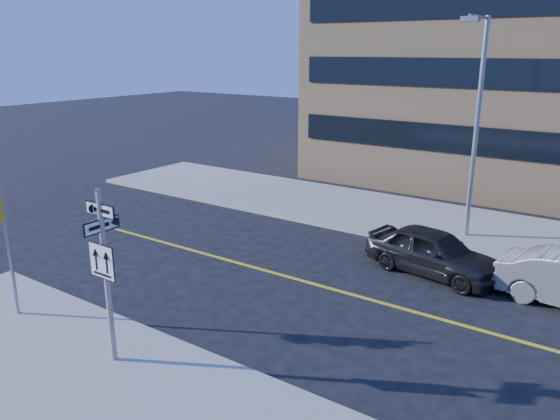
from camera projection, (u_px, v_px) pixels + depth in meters
The scene contains 5 objects.
ground at pixel (191, 322), 14.62m from camera, with size 120.00×120.00×0.00m, color black.
sign_pole at pixel (105, 267), 11.95m from camera, with size 0.92×0.92×4.06m.
parked_car_a at pixel (433, 252), 17.57m from camera, with size 4.44×1.79×1.51m, color black.
streetlight_a at pixel (476, 115), 19.54m from camera, with size 0.55×2.25×8.00m.
building_brick at pixel (521, 12), 30.63m from camera, with size 18.00×18.00×18.00m, color tan.
Camera 1 is at (9.49, -9.42, 7.04)m, focal length 35.00 mm.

